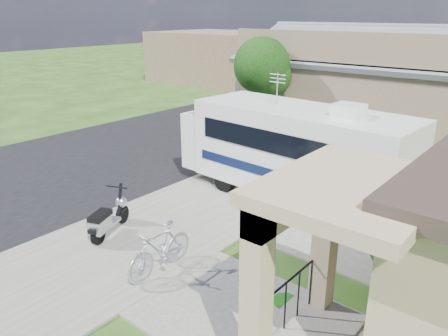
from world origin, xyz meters
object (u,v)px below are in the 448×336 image
Objects in this scene: van at (325,85)px; scooter at (108,219)px; garden_hose at (285,305)px; motorhome at (293,149)px; pickup_truck at (264,102)px; bicycle at (160,252)px; shrub at (422,235)px.

scooter is at bearing -66.88° from van.
van is 13.73× the size of garden_hose.
motorhome is 1.20× the size of van.
scooter is (-2.31, -5.15, -1.11)m from motorhome.
pickup_truck reaches higher than scooter.
pickup_truck reaches higher than garden_hose.
pickup_truck reaches higher than bicycle.
pickup_truck is (-6.84, 8.43, -0.72)m from motorhome.
garden_hose is at bearing 132.57° from pickup_truck.
bicycle is 22.57m from van.
van reaches higher than pickup_truck.
pickup_truck is 16.37m from garden_hose.
scooter is 5.14m from garden_hose.
motorhome is 5.74m from garden_hose.
scooter is 0.90× the size of bicycle.
motorhome is 5.75m from scooter.
motorhome reaches higher than shrub.
bicycle is 0.30× the size of van.
shrub reaches higher than garden_hose.
bicycle is at bearing -30.58° from scooter.
pickup_truck is at bearing 126.15° from garden_hose.
pickup_truck is (-11.39, 11.03, -0.46)m from shrub.
shrub is at bearing -47.55° from van.
bicycle is (-4.55, -2.86, -0.80)m from shrub.
van is 22.99m from garden_hose.
motorhome is at bearing 120.44° from garden_hose.
van is (-4.76, 21.13, 0.40)m from scooter.
scooter is at bearing 114.89° from pickup_truck.
motorhome reaches higher than van.
shrub is 7.37m from scooter.
motorhome is 1.16× the size of pickup_truck.
van reaches higher than bicycle.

